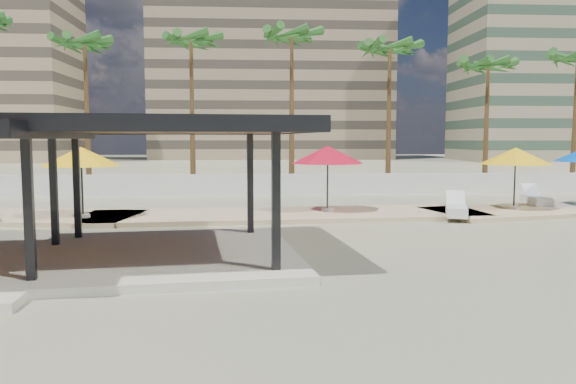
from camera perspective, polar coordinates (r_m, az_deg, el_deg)
name	(u,v)px	position (r m, az deg, el deg)	size (l,w,h in m)	color
ground	(234,252)	(15.91, -5.52, -6.09)	(200.00, 200.00, 0.00)	tan
promenade	(287,213)	(23.51, -0.12, -2.19)	(44.45, 7.97, 0.24)	#C6B284
boundary_wall	(242,185)	(31.69, -4.73, 0.74)	(56.00, 0.30, 1.20)	silver
building_mid	(271,71)	(94.31, -1.76, 12.14)	(38.00, 16.00, 30.40)	#847259
building_east	(571,44)	(95.47, 26.79, 13.31)	(32.00, 15.00, 36.40)	gray
pavilion_central	(162,177)	(15.01, -12.69, 1.53)	(7.96, 7.96, 3.66)	beige
umbrella_b	(81,157)	(22.66, -20.28, 3.38)	(3.06, 3.06, 2.70)	beige
umbrella_c	(328,155)	(23.26, 4.05, 3.78)	(3.21, 3.21, 2.71)	beige
umbrella_e	(516,156)	(25.71, 22.12, 3.38)	(3.71, 3.71, 2.63)	beige
lounger_b	(456,210)	(23.08, 16.72, -1.72)	(1.44, 2.45, 0.88)	silver
lounger_c	(536,199)	(28.25, 23.91, -0.70)	(1.09, 2.41, 0.88)	silver
palm_c	(85,49)	(35.37, -19.94, 13.47)	(3.00, 3.00, 9.50)	brown
palm_d	(191,46)	(35.10, -9.82, 14.37)	(3.00, 3.00, 9.89)	brown
palm_e	(292,43)	(34.56, 0.38, 14.94)	(3.00, 3.00, 10.11)	brown
palm_f	(390,54)	(35.61, 10.31, 13.62)	(3.00, 3.00, 9.48)	brown
palm_g	(488,70)	(37.02, 19.67, 11.58)	(3.00, 3.00, 8.46)	brown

